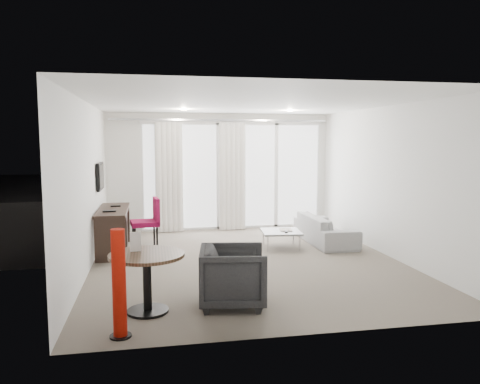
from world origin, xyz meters
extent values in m
cube|color=#675E52|center=(0.00, 0.00, 0.00)|extent=(5.00, 6.00, 0.00)
cube|color=white|center=(0.00, 0.00, 2.60)|extent=(5.00, 6.00, 0.00)
cube|color=silver|center=(-2.50, 0.00, 1.30)|extent=(0.00, 6.00, 2.60)
cube|color=silver|center=(2.50, 0.00, 1.30)|extent=(0.00, 6.00, 2.60)
cube|color=silver|center=(0.00, -3.00, 1.30)|extent=(5.00, 0.00, 2.60)
cylinder|color=#FFE0B2|center=(-0.90, 1.60, 2.59)|extent=(0.12, 0.12, 0.02)
cylinder|color=#FFE0B2|center=(1.20, 1.60, 2.59)|extent=(0.12, 0.12, 0.02)
cylinder|color=#971004|center=(-1.87, -2.69, 0.56)|extent=(0.24, 0.24, 1.12)
imported|color=black|center=(-0.58, -1.99, 0.36)|extent=(0.90, 0.89, 0.73)
imported|color=#969697|center=(1.82, 1.18, 0.27)|extent=(0.72, 1.85, 0.54)
cube|color=#4D4D50|center=(0.30, 4.50, -0.06)|extent=(5.60, 3.00, 0.12)
camera|label=1|loc=(-1.53, -7.44, 2.01)|focal=35.00mm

